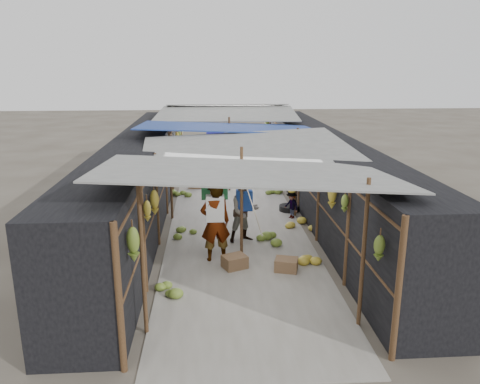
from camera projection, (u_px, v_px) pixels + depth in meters
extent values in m
plane|color=#6B6356|center=(254.00, 329.00, 7.92)|extent=(80.00, 80.00, 0.00)
cube|color=#9E998E|center=(233.00, 212.00, 14.17)|extent=(3.60, 16.00, 0.02)
cube|color=black|center=(141.00, 177.00, 13.69)|extent=(1.40, 15.00, 2.30)
cube|color=black|center=(323.00, 174.00, 14.05)|extent=(1.40, 15.00, 2.30)
cube|color=brown|center=(235.00, 262.00, 10.22)|extent=(0.61, 0.56, 0.30)
cube|color=brown|center=(286.00, 265.00, 10.08)|extent=(0.57, 0.50, 0.29)
cube|color=brown|center=(195.00, 184.00, 16.88)|extent=(0.53, 0.46, 0.30)
cylinder|color=black|center=(289.00, 208.00, 14.24)|extent=(0.60, 0.60, 0.18)
imported|color=white|center=(215.00, 222.00, 10.44)|extent=(0.74, 0.55, 1.84)
imported|color=#214FA7|center=(244.00, 211.00, 11.63)|extent=(0.92, 0.81, 1.59)
imported|color=#443F3B|center=(291.00, 205.00, 13.47)|extent=(0.53, 0.61, 0.82)
cylinder|color=brown|center=(143.00, 260.00, 7.46)|extent=(0.07, 0.07, 2.60)
cylinder|color=brown|center=(363.00, 254.00, 7.69)|extent=(0.07, 0.07, 2.60)
cylinder|color=brown|center=(242.00, 204.00, 10.46)|extent=(0.07, 0.07, 2.60)
cylinder|color=brown|center=(171.00, 175.00, 13.23)|extent=(0.07, 0.07, 2.60)
cylinder|color=brown|center=(296.00, 173.00, 13.47)|extent=(0.07, 0.07, 2.60)
cylinder|color=brown|center=(229.00, 155.00, 16.24)|extent=(0.07, 0.07, 2.60)
cylinder|color=brown|center=(182.00, 141.00, 19.01)|extent=(0.07, 0.07, 2.60)
cylinder|color=brown|center=(270.00, 141.00, 19.24)|extent=(0.07, 0.07, 2.60)
cube|color=gray|center=(250.00, 172.00, 8.22)|extent=(5.21, 3.19, 0.52)
cube|color=gray|center=(246.00, 149.00, 11.35)|extent=(5.23, 3.73, 0.50)
cube|color=navy|center=(228.00, 127.00, 14.48)|extent=(5.40, 3.60, 0.41)
cube|color=gray|center=(227.00, 113.00, 17.64)|extent=(5.37, 3.66, 0.27)
cube|color=gray|center=(227.00, 105.00, 19.93)|extent=(5.00, 1.99, 0.24)
cylinder|color=brown|center=(164.00, 146.00, 13.50)|extent=(0.06, 15.00, 0.06)
cylinder|color=brown|center=(301.00, 144.00, 13.76)|extent=(0.06, 15.00, 0.06)
cylinder|color=gray|center=(233.00, 145.00, 13.63)|extent=(0.02, 15.00, 0.02)
cube|color=#236938|center=(215.00, 185.00, 10.54)|extent=(0.60, 0.03, 0.70)
cube|color=#1A29A9|center=(240.00, 169.00, 12.01)|extent=(0.55, 0.03, 0.65)
cube|color=navy|center=(215.00, 138.00, 16.90)|extent=(0.65, 0.03, 0.60)
cube|color=silver|center=(252.00, 140.00, 16.42)|extent=(0.60, 0.03, 0.55)
cube|color=#191694|center=(217.00, 156.00, 13.56)|extent=(0.70, 0.03, 0.60)
cube|color=maroon|center=(274.00, 163.00, 12.59)|extent=(0.50, 0.03, 0.60)
ellipsoid|color=olive|center=(133.00, 245.00, 7.07)|extent=(0.20, 0.17, 0.57)
ellipsoid|color=gold|center=(147.00, 211.00, 8.71)|extent=(0.15, 0.12, 0.42)
ellipsoid|color=gold|center=(154.00, 203.00, 9.89)|extent=(0.19, 0.16, 0.56)
ellipsoid|color=olive|center=(161.00, 175.00, 11.42)|extent=(0.14, 0.12, 0.51)
ellipsoid|color=gold|center=(165.00, 164.00, 12.51)|extent=(0.16, 0.13, 0.58)
ellipsoid|color=gold|center=(170.00, 154.00, 14.18)|extent=(0.16, 0.13, 0.59)
ellipsoid|color=olive|center=(173.00, 148.00, 15.46)|extent=(0.20, 0.17, 0.39)
ellipsoid|color=gold|center=(177.00, 138.00, 17.49)|extent=(0.15, 0.13, 0.45)
ellipsoid|color=olive|center=(179.00, 136.00, 18.75)|extent=(0.16, 0.13, 0.48)
ellipsoid|color=olive|center=(181.00, 132.00, 19.88)|extent=(0.18, 0.15, 0.50)
ellipsoid|color=olive|center=(379.00, 248.00, 7.19)|extent=(0.18, 0.15, 0.44)
ellipsoid|color=olive|center=(345.00, 204.00, 8.97)|extent=(0.15, 0.12, 0.37)
ellipsoid|color=gold|center=(332.00, 196.00, 9.88)|extent=(0.19, 0.16, 0.59)
ellipsoid|color=olive|center=(314.00, 177.00, 11.53)|extent=(0.17, 0.14, 0.35)
ellipsoid|color=gold|center=(303.00, 169.00, 12.93)|extent=(0.19, 0.16, 0.54)
ellipsoid|color=gold|center=(291.00, 153.00, 14.69)|extent=(0.19, 0.16, 0.42)
ellipsoid|color=olive|center=(282.00, 144.00, 16.41)|extent=(0.16, 0.14, 0.54)
ellipsoid|color=olive|center=(278.00, 143.00, 17.42)|extent=(0.14, 0.12, 0.54)
ellipsoid|color=gold|center=(272.00, 133.00, 19.18)|extent=(0.18, 0.16, 0.37)
ellipsoid|color=olive|center=(267.00, 124.00, 20.62)|extent=(0.19, 0.16, 0.41)
ellipsoid|color=gold|center=(218.00, 206.00, 14.30)|extent=(0.56, 0.47, 0.28)
ellipsoid|color=olive|center=(181.00, 193.00, 15.67)|extent=(0.70, 0.59, 0.35)
ellipsoid|color=olive|center=(272.00, 235.00, 11.72)|extent=(0.72, 0.61, 0.36)
ellipsoid|color=olive|center=(273.00, 191.00, 15.90)|extent=(0.71, 0.60, 0.35)
ellipsoid|color=gold|center=(313.00, 259.00, 10.47)|extent=(0.45, 0.39, 0.23)
ellipsoid|color=gold|center=(269.00, 173.00, 18.55)|extent=(0.66, 0.56, 0.33)
ellipsoid|color=olive|center=(171.00, 287.00, 9.14)|extent=(0.51, 0.43, 0.25)
ellipsoid|color=olive|center=(191.00, 230.00, 12.15)|extent=(0.67, 0.57, 0.34)
ellipsoid|color=gold|center=(185.00, 173.00, 18.59)|extent=(0.57, 0.49, 0.29)
ellipsoid|color=gold|center=(298.00, 222.00, 12.75)|extent=(0.70, 0.59, 0.35)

